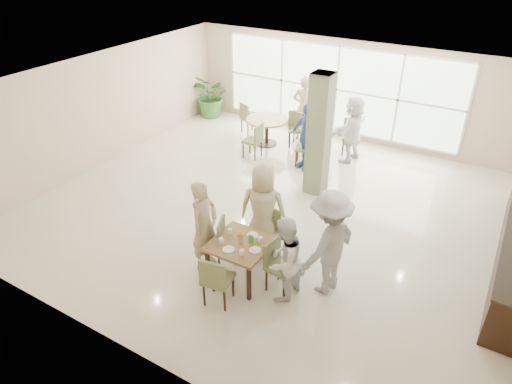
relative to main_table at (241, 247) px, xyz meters
The scene contains 19 objects.
ground 2.44m from the main_table, 103.28° to the left, with size 10.00×10.00×0.00m, color beige.
room_shell 2.57m from the main_table, 103.28° to the left, with size 10.00×10.00×10.00m.
window_bank 6.87m from the main_table, 98.76° to the left, with size 7.00×0.04×7.00m.
column 3.57m from the main_table, 92.30° to the left, with size 0.45×0.45×2.80m, color #6C7753.
main_table is the anchor object (origin of this frame).
round_table_left 5.77m from the main_table, 114.98° to the left, with size 1.18×1.18×0.75m.
round_table_right 5.44m from the main_table, 99.99° to the left, with size 0.99×0.99×0.75m.
chairs_main_table 0.19m from the main_table, 65.13° to the left, with size 1.98×2.00×0.95m.
chairs_table_left 5.71m from the main_table, 115.11° to the left, with size 2.17×1.88×0.95m.
chairs_table_right 5.50m from the main_table, 99.52° to the left, with size 1.98×1.86×0.95m.
tabletop_clutter 0.15m from the main_table, 25.64° to the right, with size 0.76×0.76×0.21m.
potted_plant 7.97m from the main_table, 128.98° to the left, with size 1.24×1.24×1.38m, color #326A2A.
teen_left 0.76m from the main_table, behind, with size 0.63×0.41×1.72m, color tan.
teen_far 0.94m from the main_table, 94.83° to the left, with size 0.89×0.49×1.82m, color tan.
teen_right 0.86m from the main_table, ahead, with size 0.74×0.58×1.53m, color white.
teen_standing 1.50m from the main_table, 19.73° to the left, with size 1.23×0.71×1.90m, color #9F9FA1.
adult_a 4.52m from the main_table, 100.78° to the left, with size 1.01×0.57×1.72m, color #3E64BA.
adult_b 5.46m from the main_table, 90.28° to the left, with size 1.62×0.70×1.75m, color white.
adult_standing 6.29m from the main_table, 105.59° to the left, with size 0.68×0.45×1.88m, color tan.
Camera 1 is at (3.95, -7.54, 5.42)m, focal length 32.00 mm.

